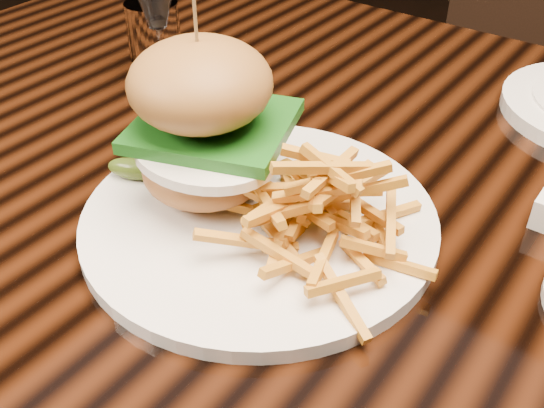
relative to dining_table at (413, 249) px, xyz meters
The scene contains 5 objects.
dining_table is the anchor object (origin of this frame).
burger_plate 0.22m from the dining_table, 127.40° to the right, with size 0.33×0.33×0.22m.
wine_glass 0.42m from the dining_table, behind, with size 0.06×0.06×0.16m.
water_tumbler 0.44m from the dining_table, behind, with size 0.07×0.07×0.10m, color white.
chair_far 0.91m from the dining_table, 96.89° to the left, with size 0.54×0.55×0.95m.
Camera 1 is at (0.18, -0.52, 1.13)m, focal length 42.00 mm.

